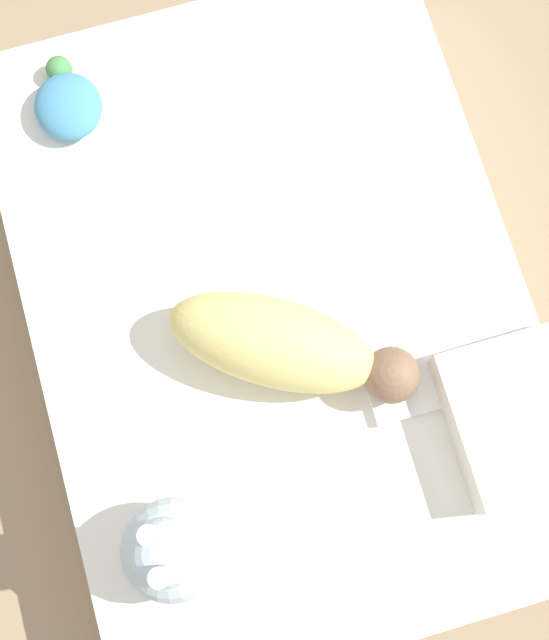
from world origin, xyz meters
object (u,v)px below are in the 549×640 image
object	(u,v)px
bunny_plush	(170,551)
swaddled_baby	(284,346)
pillow	(528,414)
turtle_plush	(67,103)

from	to	relation	value
bunny_plush	swaddled_baby	bearing A→B (deg)	-44.40
pillow	bunny_plush	bearing A→B (deg)	94.35
pillow	swaddled_baby	bearing A→B (deg)	58.77
bunny_plush	turtle_plush	distance (m)	0.89
swaddled_baby	pillow	world-z (taller)	swaddled_baby
bunny_plush	turtle_plush	world-z (taller)	bunny_plush
swaddled_baby	bunny_plush	xyz separation A→B (m)	(-0.29, 0.28, 0.04)
pillow	bunny_plush	xyz separation A→B (m)	(-0.05, 0.68, 0.07)
swaddled_baby	turtle_plush	world-z (taller)	swaddled_baby
swaddled_baby	pillow	bearing A→B (deg)	0.16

